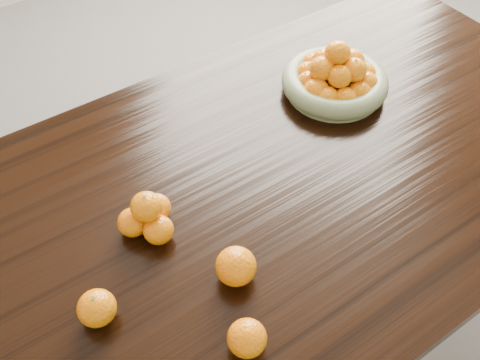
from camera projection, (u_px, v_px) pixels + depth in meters
ground at (247, 333)px, 1.80m from camera, size 5.00×5.00×0.00m
dining_table at (250, 213)px, 1.30m from camera, size 2.00×1.00×0.75m
fruit_bowl at (336, 78)px, 1.44m from camera, size 0.29×0.29×0.16m
orange_pyramid at (148, 216)px, 1.13m from camera, size 0.13×0.12×0.11m
loose_orange_0 at (97, 308)px, 1.00m from camera, size 0.07×0.07×0.07m
loose_orange_1 at (247, 338)px, 0.96m from camera, size 0.07×0.07×0.07m
loose_orange_2 at (236, 266)px, 1.06m from camera, size 0.08×0.08×0.08m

